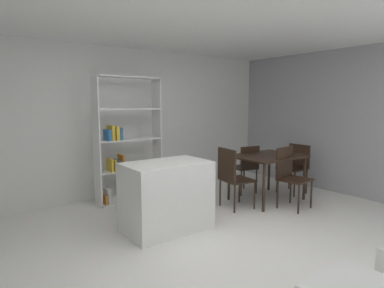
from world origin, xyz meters
name	(u,v)px	position (x,y,z in m)	size (l,w,h in m)	color
ground_plane	(223,250)	(0.00, 0.00, 0.00)	(9.16, 9.16, 0.00)	silver
ceiling_slab	(226,6)	(0.00, 0.00, 2.64)	(6.67, 5.66, 0.06)	white
back_partition	(118,122)	(0.00, 2.80, 1.30)	(6.67, 0.06, 2.61)	silver
right_partition_gray	(370,123)	(3.30, 0.00, 1.30)	(0.06, 5.66, 2.61)	#9E9EA3
kitchen_island	(167,196)	(-0.18, 0.90, 0.45)	(1.08, 0.68, 0.89)	white
open_bookshelf	(125,144)	(-0.08, 2.37, 0.97)	(1.12, 0.30, 2.08)	white
dining_table	(267,160)	(1.88, 0.99, 0.70)	(1.15, 0.89, 0.77)	black
dining_chair_window_side	(295,164)	(2.67, 0.99, 0.53)	(0.43, 0.44, 0.89)	black
dining_chair_near	(289,172)	(1.87, 0.52, 0.56)	(0.50, 0.47, 0.96)	black
dining_chair_far	(246,165)	(1.87, 1.46, 0.53)	(0.46, 0.48, 0.88)	black
dining_chair_island_side	(232,174)	(1.08, 1.00, 0.56)	(0.50, 0.51, 0.95)	black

